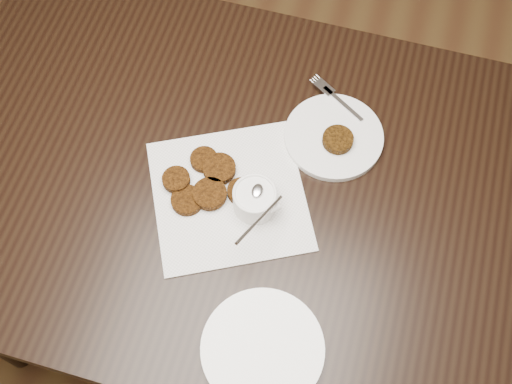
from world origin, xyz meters
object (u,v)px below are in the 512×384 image
(table, at_px, (252,253))
(plate_empty, at_px, (263,349))
(napkin, at_px, (229,196))
(sauce_ramekin, at_px, (255,192))
(plate_with_patty, at_px, (334,135))

(table, xyz_separation_m, plate_empty, (0.11, -0.30, 0.38))
(napkin, bearing_deg, table, 47.54)
(table, distance_m, sauce_ramekin, 0.44)
(plate_with_patty, distance_m, plate_empty, 0.45)
(table, height_order, plate_with_patty, plate_with_patty)
(table, height_order, plate_empty, plate_empty)
(table, relative_size, plate_with_patty, 6.76)
(table, bearing_deg, napkin, -132.46)
(sauce_ramekin, relative_size, plate_empty, 0.54)
(napkin, distance_m, sauce_ramekin, 0.08)
(plate_empty, bearing_deg, plate_with_patty, 87.02)
(napkin, bearing_deg, plate_empty, -62.05)
(plate_with_patty, bearing_deg, table, -132.32)
(napkin, relative_size, sauce_ramekin, 2.47)
(sauce_ramekin, xyz_separation_m, plate_with_patty, (0.11, 0.19, -0.05))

